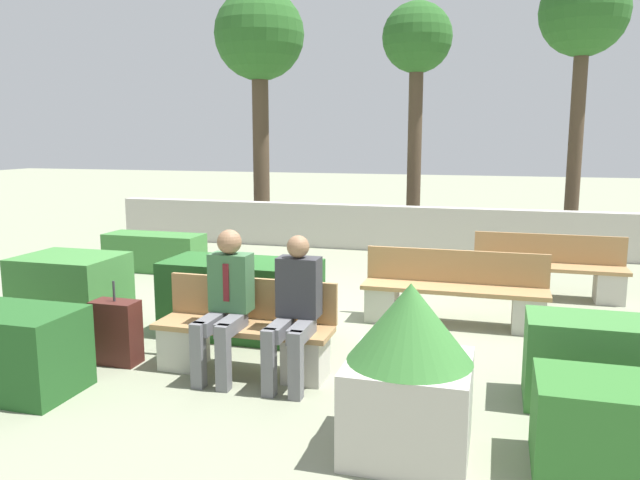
{
  "coord_description": "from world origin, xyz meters",
  "views": [
    {
      "loc": [
        2.12,
        -7.01,
        2.19
      ],
      "look_at": [
        -0.04,
        0.5,
        0.9
      ],
      "focal_mm": 35.0,
      "sensor_mm": 36.0,
      "label": 1
    }
  ],
  "objects": [
    {
      "name": "bench_front",
      "position": [
        -0.12,
        -1.79,
        0.33
      ],
      "size": [
        1.7,
        0.49,
        0.86
      ],
      "color": "#A37A4C",
      "rests_on": "ground_plane"
    },
    {
      "name": "planter_corner_left",
      "position": [
        1.58,
        -2.9,
        0.62
      ],
      "size": [
        0.87,
        0.87,
        1.22
      ],
      "color": "#B7B2A8",
      "rests_on": "ground_plane"
    },
    {
      "name": "tree_leftmost",
      "position": [
        -3.18,
        6.54,
        4.3
      ],
      "size": [
        2.02,
        2.02,
        5.46
      ],
      "color": "#473828",
      "rests_on": "ground_plane"
    },
    {
      "name": "person_seated_woman",
      "position": [
        0.43,
        -1.93,
        0.73
      ],
      "size": [
        0.38,
        0.64,
        1.33
      ],
      "color": "slate",
      "rests_on": "ground_plane"
    },
    {
      "name": "person_seated_man",
      "position": [
        -0.24,
        -1.92,
        0.76
      ],
      "size": [
        0.38,
        0.64,
        1.36
      ],
      "color": "slate",
      "rests_on": "ground_plane"
    },
    {
      "name": "perimeter_wall",
      "position": [
        0.0,
        4.93,
        0.44
      ],
      "size": [
        11.35,
        0.3,
        0.87
      ],
      "color": "#B7B2A8",
      "rests_on": "ground_plane"
    },
    {
      "name": "bench_left_side",
      "position": [
        1.67,
        0.28,
        0.34
      ],
      "size": [
        2.15,
        0.49,
        0.86
      ],
      "rotation": [
        0.0,
        0.0,
        -0.0
      ],
      "color": "#A37A4C",
      "rests_on": "ground_plane"
    },
    {
      "name": "hedge_block_mid_left",
      "position": [
        -3.32,
        2.0,
        0.31
      ],
      "size": [
        1.63,
        0.6,
        0.61
      ],
      "color": "#3D7A38",
      "rests_on": "ground_plane"
    },
    {
      "name": "bench_right_side",
      "position": [
        2.83,
        1.9,
        0.34
      ],
      "size": [
        2.01,
        0.48,
        0.86
      ],
      "rotation": [
        0.0,
        0.0,
        0.11
      ],
      "color": "#A37A4C",
      "rests_on": "ground_plane"
    },
    {
      "name": "ground_plane",
      "position": [
        0.0,
        0.0,
        0.0
      ],
      "size": [
        60.0,
        60.0,
        0.0
      ],
      "primitive_type": "plane",
      "color": "gray"
    },
    {
      "name": "tree_center_right",
      "position": [
        3.55,
        6.47,
        4.42
      ],
      "size": [
        1.7,
        1.7,
        5.43
      ],
      "color": "#473828",
      "rests_on": "ground_plane"
    },
    {
      "name": "hedge_block_near_right",
      "position": [
        3.2,
        -1.72,
        0.37
      ],
      "size": [
        1.61,
        0.61,
        0.74
      ],
      "color": "#3D7A38",
      "rests_on": "ground_plane"
    },
    {
      "name": "hedge_block_far_left",
      "position": [
        -0.58,
        -0.77,
        0.42
      ],
      "size": [
        1.72,
        0.79,
        0.84
      ],
      "color": "#235623",
      "rests_on": "ground_plane"
    },
    {
      "name": "tree_center_left",
      "position": [
        0.33,
        6.65,
        4.03
      ],
      "size": [
        1.48,
        1.48,
        5.0
      ],
      "color": "#473828",
      "rests_on": "ground_plane"
    },
    {
      "name": "hedge_block_near_left",
      "position": [
        -2.67,
        -0.96,
        0.41
      ],
      "size": [
        1.14,
        0.9,
        0.83
      ],
      "color": "#3D7A38",
      "rests_on": "ground_plane"
    },
    {
      "name": "suitcase",
      "position": [
        -1.41,
        -1.94,
        0.31
      ],
      "size": [
        0.45,
        0.25,
        0.83
      ],
      "color": "#471E19",
      "rests_on": "ground_plane"
    }
  ]
}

